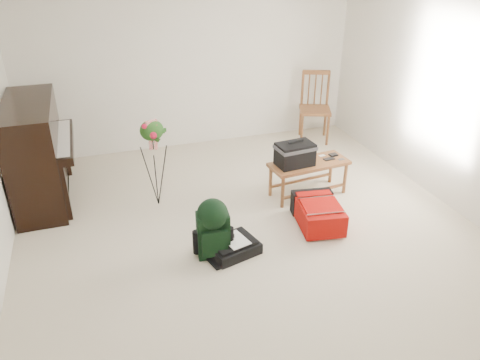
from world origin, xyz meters
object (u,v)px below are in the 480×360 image
object	(u,v)px
red_suitcase	(316,211)
green_backpack	(213,226)
black_duffel	(232,246)
dining_chair	(314,108)
bench	(299,157)
piano	(38,155)
flower_stand	(155,164)

from	to	relation	value
red_suitcase	green_backpack	xyz separation A→B (m)	(-1.28, -0.23, 0.20)
red_suitcase	black_duffel	world-z (taller)	red_suitcase
dining_chair	black_duffel	bearing A→B (deg)	-108.79
bench	piano	bearing A→B (deg)	157.36
green_backpack	flower_stand	xyz separation A→B (m)	(-0.37, 1.21, 0.19)
black_duffel	green_backpack	world-z (taller)	green_backpack
bench	green_backpack	size ratio (longest dim) A/B	1.59
piano	flower_stand	bearing A→B (deg)	-23.96
piano	flower_stand	distance (m)	1.44
piano	red_suitcase	xyz separation A→B (m)	(2.97, -1.57, -0.45)
bench	flower_stand	distance (m)	1.74
red_suitcase	black_duffel	distance (m)	1.11
bench	dining_chair	world-z (taller)	dining_chair
green_backpack	piano	bearing A→B (deg)	140.11
bench	green_backpack	xyz separation A→B (m)	(-1.33, -0.88, -0.19)
dining_chair	black_duffel	size ratio (longest dim) A/B	1.87
dining_chair	flower_stand	world-z (taller)	flower_stand
green_backpack	flower_stand	world-z (taller)	flower_stand
black_duffel	piano	bearing A→B (deg)	120.95
dining_chair	black_duffel	world-z (taller)	dining_chair
red_suitcase	flower_stand	distance (m)	1.96
flower_stand	green_backpack	bearing A→B (deg)	-94.53
black_duffel	green_backpack	distance (m)	0.34
piano	flower_stand	xyz separation A→B (m)	(1.31, -0.58, -0.05)
dining_chair	green_backpack	bearing A→B (deg)	-111.49
bench	red_suitcase	distance (m)	0.76
black_duffel	green_backpack	size ratio (longest dim) A/B	0.90
red_suitcase	flower_stand	world-z (taller)	flower_stand
dining_chair	green_backpack	distance (m)	3.44
dining_chair	flower_stand	bearing A→B (deg)	-132.94
red_suitcase	dining_chair	bearing A→B (deg)	74.00
bench	green_backpack	bearing A→B (deg)	-152.39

